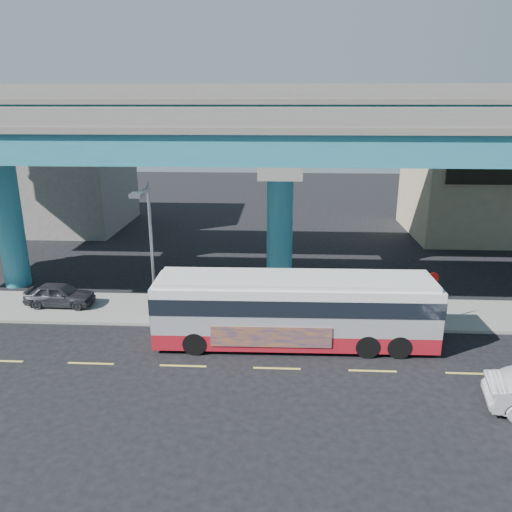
# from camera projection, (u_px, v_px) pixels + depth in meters

# --- Properties ---
(ground) EXTENTS (120.00, 120.00, 0.00)m
(ground) POSITION_uv_depth(u_px,v_px,m) (277.00, 365.00, 21.31)
(ground) COLOR black
(ground) RESTS_ON ground
(sidewalk) EXTENTS (70.00, 4.00, 0.15)m
(sidewalk) POSITION_uv_depth(u_px,v_px,m) (278.00, 312.00, 26.53)
(sidewalk) COLOR gray
(sidewalk) RESTS_ON ground
(lane_markings) EXTENTS (58.00, 0.12, 0.01)m
(lane_markings) POSITION_uv_depth(u_px,v_px,m) (277.00, 368.00, 21.02)
(lane_markings) COLOR #D8C64C
(lane_markings) RESTS_ON ground
(viaduct) EXTENTS (52.00, 12.40, 11.70)m
(viaduct) POSITION_uv_depth(u_px,v_px,m) (281.00, 133.00, 27.28)
(viaduct) COLOR #236685
(viaduct) RESTS_ON ground
(building_beige) EXTENTS (14.00, 10.23, 7.00)m
(building_beige) POSITION_uv_depth(u_px,v_px,m) (498.00, 193.00, 41.29)
(building_beige) COLOR tan
(building_beige) RESTS_ON ground
(building_concrete) EXTENTS (12.00, 10.00, 9.00)m
(building_concrete) POSITION_uv_depth(u_px,v_px,m) (54.00, 176.00, 43.85)
(building_concrete) COLOR gray
(building_concrete) RESTS_ON ground
(transit_bus) EXTENTS (12.80, 2.94, 3.27)m
(transit_bus) POSITION_uv_depth(u_px,v_px,m) (295.00, 308.00, 22.70)
(transit_bus) COLOR maroon
(transit_bus) RESTS_ON ground
(parked_car) EXTENTS (1.62, 3.75, 1.26)m
(parked_car) POSITION_uv_depth(u_px,v_px,m) (60.00, 295.00, 26.96)
(parked_car) COLOR #2B2C30
(parked_car) RESTS_ON sidewalk
(street_lamp) EXTENTS (0.50, 2.32, 6.98)m
(street_lamp) POSITION_uv_depth(u_px,v_px,m) (148.00, 235.00, 23.51)
(street_lamp) COLOR gray
(street_lamp) RESTS_ON sidewalk
(stop_sign) EXTENTS (0.74, 0.41, 2.74)m
(stop_sign) POSITION_uv_depth(u_px,v_px,m) (432.00, 287.00, 24.29)
(stop_sign) COLOR gray
(stop_sign) RESTS_ON sidewalk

